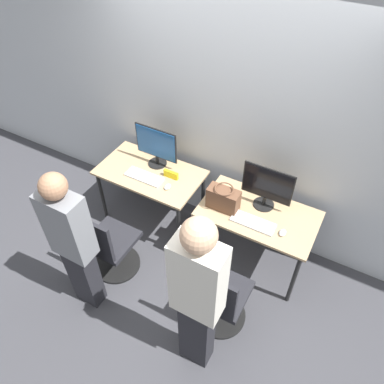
% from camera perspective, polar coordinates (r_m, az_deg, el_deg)
% --- Properties ---
extents(ground_plane, '(20.00, 20.00, 0.00)m').
position_cam_1_polar(ground_plane, '(4.07, -0.87, -10.08)').
color(ground_plane, '#3D3D42').
extents(wall_back, '(12.00, 0.05, 2.80)m').
position_cam_1_polar(wall_back, '(3.60, 4.94, 12.02)').
color(wall_back, '#B7BCC1').
rests_on(wall_back, ground_plane).
extents(desk_left, '(1.09, 0.63, 0.74)m').
position_cam_1_polar(desk_left, '(3.99, -6.34, 2.12)').
color(desk_left, tan).
rests_on(desk_left, ground_plane).
extents(monitor_left, '(0.48, 0.20, 0.45)m').
position_cam_1_polar(monitor_left, '(3.88, -5.48, 7.02)').
color(monitor_left, black).
rests_on(monitor_left, desk_left).
extents(keyboard_left, '(0.40, 0.15, 0.02)m').
position_cam_1_polar(keyboard_left, '(3.86, -7.29, 2.32)').
color(keyboard_left, silver).
rests_on(keyboard_left, desk_left).
extents(mouse_left, '(0.06, 0.09, 0.03)m').
position_cam_1_polar(mouse_left, '(3.72, -3.74, 0.81)').
color(mouse_left, silver).
rests_on(mouse_left, desk_left).
extents(office_chair_left, '(0.48, 0.48, 0.88)m').
position_cam_1_polar(office_chair_left, '(3.80, -12.51, -8.25)').
color(office_chair_left, black).
rests_on(office_chair_left, ground_plane).
extents(person_left, '(0.36, 0.21, 1.60)m').
position_cam_1_polar(person_left, '(3.26, -17.73, -7.17)').
color(person_left, '#232328').
rests_on(person_left, ground_plane).
extents(desk_right, '(1.09, 0.63, 0.74)m').
position_cam_1_polar(desk_right, '(3.61, 9.95, -4.16)').
color(desk_right, tan).
rests_on(desk_right, ground_plane).
extents(monitor_right, '(0.48, 0.20, 0.45)m').
position_cam_1_polar(monitor_right, '(3.46, 11.36, 0.81)').
color(monitor_right, black).
rests_on(monitor_right, desk_right).
extents(keyboard_right, '(0.40, 0.15, 0.02)m').
position_cam_1_polar(keyboard_right, '(3.44, 9.28, -4.61)').
color(keyboard_right, silver).
rests_on(keyboard_right, desk_right).
extents(mouse_right, '(0.06, 0.09, 0.03)m').
position_cam_1_polar(mouse_right, '(3.41, 13.65, -6.03)').
color(mouse_right, silver).
rests_on(mouse_right, desk_right).
extents(office_chair_right, '(0.48, 0.48, 0.88)m').
position_cam_1_polar(office_chair_right, '(3.40, 4.18, -16.11)').
color(office_chair_right, black).
rests_on(office_chair_right, ground_plane).
extents(person_right, '(0.36, 0.23, 1.75)m').
position_cam_1_polar(person_right, '(2.72, 0.85, -15.52)').
color(person_right, '#232328').
rests_on(person_right, ground_plane).
extents(handbag, '(0.30, 0.18, 0.25)m').
position_cam_1_polar(handbag, '(3.47, 4.79, -1.02)').
color(handbag, brown).
rests_on(handbag, desk_right).
extents(placard_left, '(0.16, 0.03, 0.08)m').
position_cam_1_polar(placard_left, '(3.82, -3.22, 2.69)').
color(placard_left, yellow).
rests_on(placard_left, desk_left).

